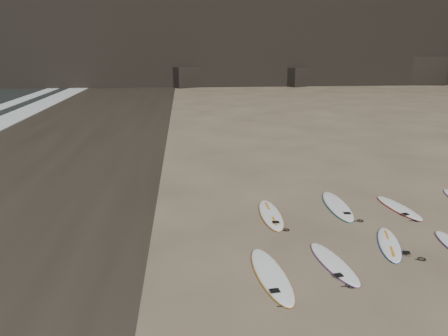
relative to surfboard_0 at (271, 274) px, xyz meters
The scene contains 8 objects.
ground 4.20m from the surfboard_0, 16.70° to the left, with size 240.00×240.00×0.00m, color #897559.
wet_sand 14.36m from the surfboard_0, 128.68° to the left, with size 12.00×200.00×0.01m, color #383026.
surfboard_0 is the anchor object (origin of this frame).
surfboard_1 1.71m from the surfboard_0, 14.40° to the left, with size 0.56×2.32×0.08m, color white.
surfboard_2 3.76m from the surfboard_0, 20.68° to the left, with size 0.53×2.21×0.08m, color white.
surfboard_5 3.77m from the surfboard_0, 79.06° to the left, with size 0.62×2.59×0.09m, color white.
surfboard_6 5.25m from the surfboard_0, 53.98° to the left, with size 0.67×2.79×0.10m, color white.
surfboard_7 6.39m from the surfboard_0, 37.66° to the left, with size 0.56×2.32×0.08m, color white.
Camera 1 is at (-5.97, -10.24, 5.30)m, focal length 35.00 mm.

